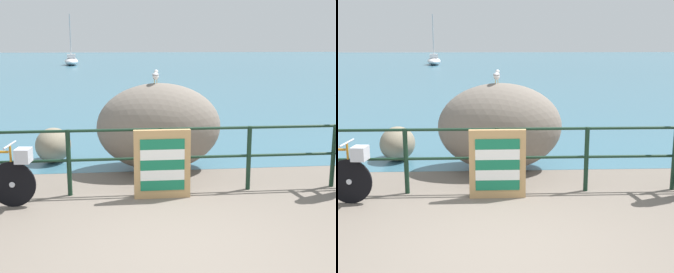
{
  "view_description": "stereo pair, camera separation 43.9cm",
  "coord_description": "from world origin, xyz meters",
  "views": [
    {
      "loc": [
        -0.6,
        -4.77,
        2.31
      ],
      "look_at": [
        0.16,
        2.38,
        0.8
      ],
      "focal_mm": 48.63,
      "sensor_mm": 36.0,
      "label": 1
    },
    {
      "loc": [
        -0.17,
        -4.8,
        2.31
      ],
      "look_at": [
        0.16,
        2.38,
        0.8
      ],
      "focal_mm": 48.63,
      "sensor_mm": 36.0,
      "label": 2
    }
  ],
  "objects": [
    {
      "name": "ground_plane",
      "position": [
        0.0,
        20.0,
        -0.05
      ],
      "size": [
        120.0,
        120.0,
        0.1
      ],
      "primitive_type": "cube",
      "color": "#6B6056"
    },
    {
      "name": "sea_surface",
      "position": [
        0.0,
        48.17,
        0.0
      ],
      "size": [
        120.0,
        90.0,
        0.01
      ],
      "primitive_type": "cube",
      "color": "#38667A",
      "rests_on": "ground_plane"
    },
    {
      "name": "promenade_railing",
      "position": [
        0.0,
        1.98,
        0.64
      ],
      "size": [
        8.41,
        0.07,
        1.02
      ],
      "color": "black",
      "rests_on": "ground_plane"
    },
    {
      "name": "folded_deckchair_stack",
      "position": [
        0.0,
        1.72,
        0.52
      ],
      "size": [
        0.84,
        0.1,
        1.04
      ],
      "color": "tan",
      "rests_on": "ground_plane"
    },
    {
      "name": "breakwater_boulder_main",
      "position": [
        0.09,
        3.29,
        0.79
      ],
      "size": [
        2.24,
        1.43,
        1.58
      ],
      "color": "slate",
      "rests_on": "ground"
    },
    {
      "name": "breakwater_boulder_left",
      "position": [
        -1.91,
        4.04,
        0.33
      ],
      "size": [
        0.68,
        0.89,
        0.66
      ],
      "color": "gray",
      "rests_on": "ground"
    },
    {
      "name": "seagull",
      "position": [
        0.03,
        3.27,
        1.72
      ],
      "size": [
        0.16,
        0.34,
        0.23
      ],
      "rotation": [
        0.0,
        0.0,
        1.42
      ],
      "color": "gold",
      "rests_on": "breakwater_boulder_main"
    },
    {
      "name": "sailboat",
      "position": [
        -5.27,
        41.22,
        0.42
      ],
      "size": [
        1.78,
        4.52,
        4.9
      ],
      "rotation": [
        0.0,
        0.0,
        1.68
      ],
      "color": "white",
      "rests_on": "sea_surface"
    }
  ]
}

